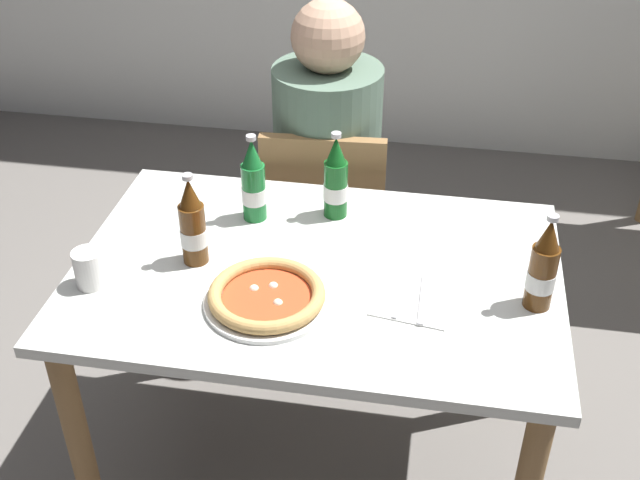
{
  "coord_description": "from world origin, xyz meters",
  "views": [
    {
      "loc": [
        0.28,
        -1.56,
        1.92
      ],
      "look_at": [
        0.0,
        0.05,
        0.8
      ],
      "focal_mm": 44.69,
      "sensor_mm": 36.0,
      "label": 1
    }
  ],
  "objects_px": {
    "diner_seated": "(327,188)",
    "paper_cup": "(89,268)",
    "beer_bottle_center": "(253,184)",
    "dining_table_main": "(317,304)",
    "pizza_margherita_near": "(267,296)",
    "beer_bottle_extra": "(543,269)",
    "beer_bottle_right": "(336,181)",
    "chair_behind_table": "(326,223)",
    "beer_bottle_left": "(193,226)",
    "napkin_with_cutlery": "(414,299)"
  },
  "relations": [
    {
      "from": "diner_seated",
      "to": "paper_cup",
      "type": "xyz_separation_m",
      "value": [
        -0.44,
        -0.82,
        0.21
      ]
    },
    {
      "from": "beer_bottle_center",
      "to": "dining_table_main",
      "type": "bearing_deg",
      "value": -44.33
    },
    {
      "from": "pizza_margherita_near",
      "to": "beer_bottle_extra",
      "type": "xyz_separation_m",
      "value": [
        0.62,
        0.1,
        0.08
      ]
    },
    {
      "from": "diner_seated",
      "to": "beer_bottle_right",
      "type": "bearing_deg",
      "value": -77.64
    },
    {
      "from": "chair_behind_table",
      "to": "dining_table_main",
      "type": "bearing_deg",
      "value": 93.45
    },
    {
      "from": "beer_bottle_left",
      "to": "beer_bottle_right",
      "type": "bearing_deg",
      "value": 41.08
    },
    {
      "from": "beer_bottle_left",
      "to": "napkin_with_cutlery",
      "type": "relative_size",
      "value": 1.21
    },
    {
      "from": "paper_cup",
      "to": "diner_seated",
      "type": "bearing_deg",
      "value": 61.79
    },
    {
      "from": "diner_seated",
      "to": "beer_bottle_right",
      "type": "xyz_separation_m",
      "value": [
        0.09,
        -0.41,
        0.27
      ]
    },
    {
      "from": "chair_behind_table",
      "to": "beer_bottle_left",
      "type": "relative_size",
      "value": 3.44
    },
    {
      "from": "dining_table_main",
      "to": "beer_bottle_center",
      "type": "relative_size",
      "value": 4.86
    },
    {
      "from": "beer_bottle_right",
      "to": "paper_cup",
      "type": "height_order",
      "value": "beer_bottle_right"
    },
    {
      "from": "dining_table_main",
      "to": "beer_bottle_center",
      "type": "bearing_deg",
      "value": 135.67
    },
    {
      "from": "chair_behind_table",
      "to": "paper_cup",
      "type": "relative_size",
      "value": 8.95
    },
    {
      "from": "beer_bottle_left",
      "to": "diner_seated",
      "type": "bearing_deg",
      "value": 71.97
    },
    {
      "from": "dining_table_main",
      "to": "diner_seated",
      "type": "distance_m",
      "value": 0.67
    },
    {
      "from": "paper_cup",
      "to": "chair_behind_table",
      "type": "bearing_deg",
      "value": 59.99
    },
    {
      "from": "dining_table_main",
      "to": "paper_cup",
      "type": "relative_size",
      "value": 12.63
    },
    {
      "from": "diner_seated",
      "to": "pizza_margherita_near",
      "type": "relative_size",
      "value": 4.1
    },
    {
      "from": "beer_bottle_extra",
      "to": "chair_behind_table",
      "type": "bearing_deg",
      "value": 132.35
    },
    {
      "from": "dining_table_main",
      "to": "beer_bottle_extra",
      "type": "distance_m",
      "value": 0.57
    },
    {
      "from": "beer_bottle_center",
      "to": "beer_bottle_extra",
      "type": "xyz_separation_m",
      "value": [
        0.73,
        -0.25,
        0.0
      ]
    },
    {
      "from": "beer_bottle_extra",
      "to": "napkin_with_cutlery",
      "type": "xyz_separation_m",
      "value": [
        -0.28,
        -0.03,
        -0.1
      ]
    },
    {
      "from": "dining_table_main",
      "to": "beer_bottle_left",
      "type": "xyz_separation_m",
      "value": [
        -0.3,
        -0.02,
        0.22
      ]
    },
    {
      "from": "beer_bottle_center",
      "to": "beer_bottle_extra",
      "type": "bearing_deg",
      "value": -19.15
    },
    {
      "from": "beer_bottle_extra",
      "to": "diner_seated",
      "type": "bearing_deg",
      "value": 130.5
    },
    {
      "from": "diner_seated",
      "to": "beer_bottle_left",
      "type": "height_order",
      "value": "diner_seated"
    },
    {
      "from": "chair_behind_table",
      "to": "beer_bottle_center",
      "type": "bearing_deg",
      "value": 68.99
    },
    {
      "from": "pizza_margherita_near",
      "to": "napkin_with_cutlery",
      "type": "distance_m",
      "value": 0.35
    },
    {
      "from": "diner_seated",
      "to": "beer_bottle_extra",
      "type": "distance_m",
      "value": 0.98
    },
    {
      "from": "pizza_margherita_near",
      "to": "beer_bottle_left",
      "type": "xyz_separation_m",
      "value": [
        -0.21,
        0.14,
        0.08
      ]
    },
    {
      "from": "beer_bottle_center",
      "to": "napkin_with_cutlery",
      "type": "height_order",
      "value": "beer_bottle_center"
    },
    {
      "from": "dining_table_main",
      "to": "paper_cup",
      "type": "distance_m",
      "value": 0.57
    },
    {
      "from": "chair_behind_table",
      "to": "beer_bottle_right",
      "type": "distance_m",
      "value": 0.52
    },
    {
      "from": "napkin_with_cutlery",
      "to": "chair_behind_table",
      "type": "bearing_deg",
      "value": 115.12
    },
    {
      "from": "chair_behind_table",
      "to": "beer_bottle_extra",
      "type": "bearing_deg",
      "value": 128.58
    },
    {
      "from": "beer_bottle_extra",
      "to": "paper_cup",
      "type": "distance_m",
      "value": 1.06
    },
    {
      "from": "chair_behind_table",
      "to": "beer_bottle_left",
      "type": "xyz_separation_m",
      "value": [
        -0.23,
        -0.63,
        0.37
      ]
    },
    {
      "from": "beer_bottle_left",
      "to": "paper_cup",
      "type": "distance_m",
      "value": 0.26
    },
    {
      "from": "dining_table_main",
      "to": "beer_bottle_right",
      "type": "xyz_separation_m",
      "value": [
        0.01,
        0.25,
        0.22
      ]
    },
    {
      "from": "beer_bottle_center",
      "to": "beer_bottle_right",
      "type": "xyz_separation_m",
      "value": [
        0.21,
        0.05,
        0.0
      ]
    },
    {
      "from": "chair_behind_table",
      "to": "beer_bottle_left",
      "type": "distance_m",
      "value": 0.77
    },
    {
      "from": "beer_bottle_left",
      "to": "beer_bottle_right",
      "type": "height_order",
      "value": "same"
    },
    {
      "from": "beer_bottle_right",
      "to": "beer_bottle_left",
      "type": "bearing_deg",
      "value": -138.92
    },
    {
      "from": "pizza_margherita_near",
      "to": "beer_bottle_right",
      "type": "height_order",
      "value": "beer_bottle_right"
    },
    {
      "from": "napkin_with_cutlery",
      "to": "paper_cup",
      "type": "height_order",
      "value": "paper_cup"
    },
    {
      "from": "beer_bottle_center",
      "to": "napkin_with_cutlery",
      "type": "xyz_separation_m",
      "value": [
        0.45,
        -0.28,
        -0.1
      ]
    },
    {
      "from": "beer_bottle_center",
      "to": "beer_bottle_right",
      "type": "relative_size",
      "value": 1.0
    },
    {
      "from": "chair_behind_table",
      "to": "diner_seated",
      "type": "height_order",
      "value": "diner_seated"
    },
    {
      "from": "chair_behind_table",
      "to": "paper_cup",
      "type": "xyz_separation_m",
      "value": [
        -0.44,
        -0.77,
        0.32
      ]
    }
  ]
}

